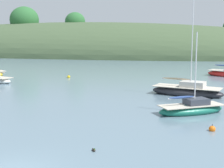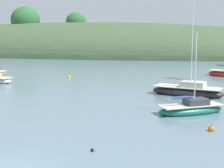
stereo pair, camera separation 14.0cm
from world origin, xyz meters
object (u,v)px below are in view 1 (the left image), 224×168
object	(u,v)px
sailboat_orange_cutter	(192,109)
mooring_buoy_channel	(69,77)
duck_lone_right	(94,150)
mooring_buoy_inner	(212,129)
sailboat_yellow_far	(187,91)

from	to	relation	value
sailboat_orange_cutter	mooring_buoy_channel	distance (m)	25.05
sailboat_orange_cutter	mooring_buoy_channel	bearing A→B (deg)	133.01
mooring_buoy_channel	duck_lone_right	world-z (taller)	mooring_buoy_channel
mooring_buoy_channel	duck_lone_right	distance (m)	30.88
mooring_buoy_inner	duck_lone_right	distance (m)	8.40
mooring_buoy_channel	mooring_buoy_inner	bearing A→B (deg)	-51.42
mooring_buoy_channel	duck_lone_right	bearing A→B (deg)	-67.20
mooring_buoy_inner	duck_lone_right	world-z (taller)	mooring_buoy_inner
sailboat_yellow_far	duck_lone_right	bearing A→B (deg)	-104.50
mooring_buoy_channel	duck_lone_right	xyz separation A→B (m)	(11.97, -28.47, -0.07)
sailboat_yellow_far	mooring_buoy_inner	xyz separation A→B (m)	(1.74, -12.72, -0.32)
sailboat_orange_cutter	mooring_buoy_inner	size ratio (longest dim) A/B	12.19
mooring_buoy_channel	duck_lone_right	size ratio (longest dim) A/B	1.36
duck_lone_right	sailboat_orange_cutter	bearing A→B (deg)	63.26
sailboat_yellow_far	mooring_buoy_inner	distance (m)	12.84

